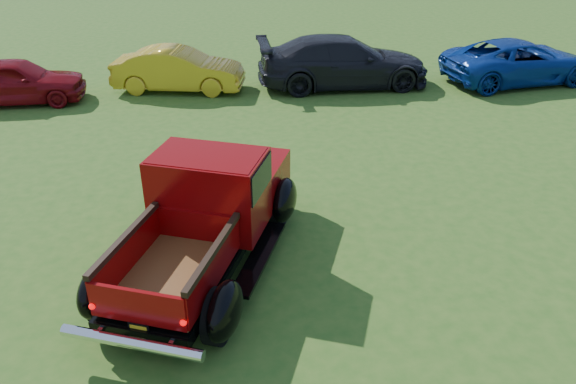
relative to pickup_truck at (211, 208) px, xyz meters
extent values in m
plane|color=#2B5518|center=(0.80, 0.00, -0.81)|extent=(120.00, 120.00, 0.00)
cylinder|color=black|center=(-1.30, -1.51, -0.44)|extent=(0.43, 0.77, 0.73)
cylinder|color=black|center=(0.18, -1.98, -0.44)|extent=(0.43, 0.77, 0.73)
cylinder|color=black|center=(-0.41, 1.28, -0.44)|extent=(0.43, 0.77, 0.73)
cylinder|color=black|center=(1.08, 0.81, -0.44)|extent=(0.43, 0.77, 0.73)
cube|color=black|center=(-0.10, -0.31, -0.40)|extent=(2.54, 4.49, 0.18)
cube|color=maroon|center=(0.36, 1.13, -0.02)|extent=(1.90, 1.78, 0.57)
cube|color=silver|center=(0.58, 1.80, -0.03)|extent=(1.41, 0.50, 0.46)
cube|color=maroon|center=(0.00, 0.00, 0.29)|extent=(1.88, 1.50, 1.19)
cube|color=black|center=(0.00, 0.00, 0.61)|extent=(1.88, 1.43, 0.46)
cube|color=maroon|center=(0.00, 0.00, 0.86)|extent=(1.78, 1.39, 0.07)
cube|color=brown|center=(-0.45, -1.40, -0.24)|extent=(1.74, 2.12, 0.05)
cube|color=maroon|center=(-1.04, -1.21, 0.00)|extent=(0.60, 1.76, 0.48)
cube|color=maroon|center=(0.14, -1.59, 0.00)|extent=(0.60, 1.76, 0.48)
cube|color=maroon|center=(-0.17, -0.53, 0.00)|extent=(1.19, 0.42, 0.48)
cube|color=maroon|center=(-0.73, -2.27, 0.00)|extent=(1.19, 0.43, 0.48)
cube|color=black|center=(-1.04, -1.21, 0.28)|extent=(0.64, 1.77, 0.08)
cube|color=black|center=(0.14, -1.59, 0.28)|extent=(0.64, 1.77, 0.08)
ellipsoid|color=black|center=(-1.39, -1.48, -0.33)|extent=(0.70, 1.05, 0.81)
ellipsoid|color=black|center=(0.27, -2.01, -0.33)|extent=(0.70, 1.05, 0.81)
ellipsoid|color=black|center=(-0.49, 1.31, -0.33)|extent=(0.70, 1.05, 0.81)
ellipsoid|color=black|center=(1.16, 0.78, -0.33)|extent=(0.70, 1.05, 0.81)
cube|color=black|center=(-0.94, -0.08, -0.51)|extent=(0.87, 1.92, 0.05)
cube|color=black|center=(0.72, -0.62, -0.51)|extent=(0.87, 1.92, 0.05)
cylinder|color=silver|center=(-0.80, -2.49, -0.35)|extent=(1.75, 0.69, 0.15)
cube|color=black|center=(-0.74, -2.31, -0.30)|extent=(0.27, 0.10, 0.14)
cube|color=gold|center=(-0.74, -2.31, -0.30)|extent=(0.21, 0.08, 0.09)
sphere|color=#CC0505|center=(-1.30, -2.12, -0.09)|extent=(0.08, 0.08, 0.08)
sphere|color=#CC0505|center=(-0.18, -2.48, -0.09)|extent=(0.08, 0.08, 0.08)
imported|color=maroon|center=(-5.70, 7.58, -0.20)|extent=(3.69, 1.73, 1.22)
imported|color=gold|center=(-1.44, 8.39, -0.20)|extent=(3.80, 1.74, 1.21)
imported|color=black|center=(3.31, 8.53, -0.09)|extent=(5.10, 2.37, 1.44)
imported|color=navy|center=(8.60, 8.57, -0.18)|extent=(4.87, 2.97, 1.26)
camera|label=1|loc=(0.72, -7.50, 4.27)|focal=35.00mm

